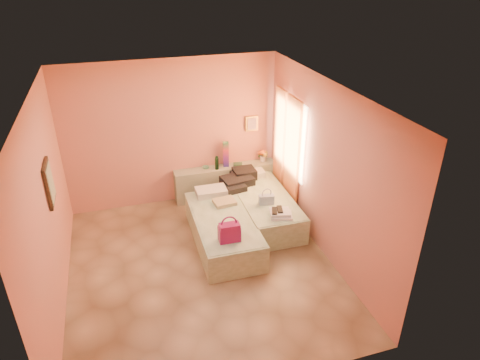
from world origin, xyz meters
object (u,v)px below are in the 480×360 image
at_px(headboard_ledge, 226,181).
at_px(green_book, 238,164).
at_px(water_bottle, 217,163).
at_px(magenta_handbag, 229,232).
at_px(towel_stack, 281,214).
at_px(flower_vase, 263,155).
at_px(bed_left, 223,230).
at_px(blue_handbag, 266,200).
at_px(bed_right, 263,207).

bearing_deg(headboard_ledge, green_book, 2.41).
relative_size(water_bottle, magenta_handbag, 0.81).
xyz_separation_m(water_bottle, towel_stack, (0.65, -1.76, -0.23)).
relative_size(water_bottle, towel_stack, 0.75).
height_order(water_bottle, flower_vase, flower_vase).
bearing_deg(magenta_handbag, water_bottle, 82.27).
distance_m(magenta_handbag, towel_stack, 1.09).
height_order(flower_vase, magenta_handbag, flower_vase).
height_order(bed_left, towel_stack, towel_stack).
height_order(headboard_ledge, bed_left, headboard_ledge).
relative_size(headboard_ledge, magenta_handbag, 6.31).
bearing_deg(headboard_ledge, bed_left, -107.13).
distance_m(flower_vase, magenta_handbag, 2.62).
xyz_separation_m(headboard_ledge, blue_handbag, (0.37, -1.35, 0.26)).
height_order(magenta_handbag, towel_stack, magenta_handbag).
relative_size(bed_left, water_bottle, 7.63).
distance_m(bed_right, magenta_handbag, 1.57).
bearing_deg(water_bottle, headboard_ledge, 16.63).
xyz_separation_m(green_book, towel_stack, (0.21, -1.82, -0.11)).
bearing_deg(headboard_ledge, blue_handbag, -74.78).
height_order(flower_vase, blue_handbag, flower_vase).
relative_size(bed_left, flower_vase, 7.13).
bearing_deg(bed_right, headboard_ledge, 112.80).
height_order(blue_handbag, towel_stack, blue_handbag).
relative_size(headboard_ledge, flower_vase, 7.31).
distance_m(flower_vase, towel_stack, 1.89).
bearing_deg(flower_vase, towel_stack, -100.20).
relative_size(water_bottle, blue_handbag, 0.99).
bearing_deg(blue_handbag, flower_vase, 81.16).
bearing_deg(towel_stack, headboard_ledge, 104.29).
relative_size(bed_left, towel_stack, 5.71).
distance_m(headboard_ledge, blue_handbag, 1.42).
height_order(green_book, blue_handbag, green_book).
relative_size(blue_handbag, towel_stack, 0.75).
xyz_separation_m(green_book, magenta_handbag, (-0.80, -2.22, -0.01)).
bearing_deg(water_bottle, towel_stack, -69.66).
bearing_deg(bed_left, green_book, 65.63).
bearing_deg(bed_left, flower_vase, 52.03).
bearing_deg(water_bottle, magenta_handbag, -99.47).
bearing_deg(blue_handbag, headboard_ledge, 113.51).
distance_m(bed_right, towel_stack, 0.82).
height_order(flower_vase, towel_stack, flower_vase).
bearing_deg(blue_handbag, towel_stack, -70.18).
relative_size(bed_left, green_book, 11.43).
bearing_deg(green_book, bed_right, -64.43).
height_order(headboard_ledge, magenta_handbag, magenta_handbag).
distance_m(bed_left, bed_right, 1.03).
xyz_separation_m(water_bottle, magenta_handbag, (-0.36, -2.15, -0.13)).
xyz_separation_m(green_book, blue_handbag, (0.11, -1.36, -0.08)).
distance_m(bed_right, blue_handbag, 0.45).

